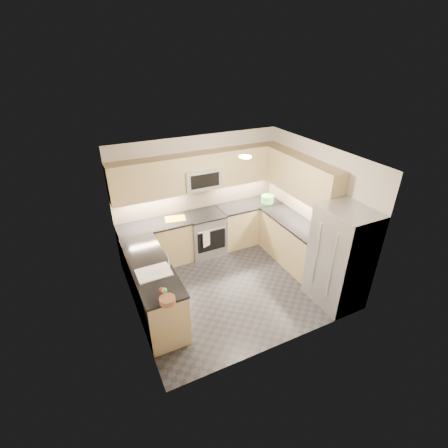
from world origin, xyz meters
TOP-DOWN VIEW (x-y plane):
  - floor at (0.00, 0.00)m, footprint 3.60×3.20m
  - ceiling at (0.00, 0.00)m, footprint 3.60×3.20m
  - wall_back at (0.00, 1.60)m, footprint 3.60×0.02m
  - wall_front at (0.00, -1.60)m, footprint 3.60×0.02m
  - wall_left at (-1.80, 0.00)m, footprint 0.02×3.20m
  - wall_right at (1.80, 0.00)m, footprint 0.02×3.20m
  - base_cab_back_left at (-1.09, 1.30)m, footprint 1.42×0.60m
  - base_cab_back_right at (1.09, 1.30)m, footprint 1.42×0.60m
  - base_cab_right at (1.50, 0.15)m, footprint 0.60×1.70m
  - base_cab_peninsula at (-1.50, 0.00)m, footprint 0.60×2.00m
  - countertop_back_left at (-1.09, 1.30)m, footprint 1.42×0.63m
  - countertop_back_right at (1.09, 1.30)m, footprint 1.42×0.63m
  - countertop_right at (1.50, 0.15)m, footprint 0.63×1.70m
  - countertop_peninsula at (-1.50, 0.00)m, footprint 0.63×2.00m
  - upper_cab_back at (0.00, 1.43)m, footprint 3.60×0.35m
  - upper_cab_right at (1.62, 0.28)m, footprint 0.35×1.95m
  - backsplash_back at (0.00, 1.60)m, footprint 3.60×0.01m
  - backsplash_right at (1.80, 0.45)m, footprint 0.01×2.30m
  - gas_range at (0.00, 1.28)m, footprint 0.76×0.65m
  - range_cooktop at (0.00, 1.28)m, footprint 0.76×0.65m
  - oven_door_glass at (0.00, 0.95)m, footprint 0.62×0.02m
  - oven_handle at (0.00, 0.93)m, footprint 0.60×0.02m
  - microwave at (0.00, 1.40)m, footprint 0.76×0.40m
  - microwave_door at (0.00, 1.20)m, footprint 0.60×0.01m
  - refrigerator at (1.45, -1.15)m, footprint 0.70×0.90m
  - fridge_handle_left at (1.08, -1.33)m, footprint 0.02×0.02m
  - fridge_handle_right at (1.08, -0.97)m, footprint 0.02×0.02m
  - sink_basin at (-1.50, -0.25)m, footprint 0.52×0.38m
  - faucet at (-1.24, -0.25)m, footprint 0.03×0.03m
  - utensil_bowl at (1.49, 1.18)m, footprint 0.29×0.29m
  - cutting_board at (-0.63, 1.31)m, footprint 0.45×0.36m
  - fruit_basket at (-1.51, -0.98)m, footprint 0.26×0.26m
  - fruit_apple at (-1.54, -0.82)m, footprint 0.06×0.06m
  - fruit_pear at (-1.50, -0.85)m, footprint 0.08×0.08m
  - dish_towel_check at (-0.13, 0.91)m, footprint 0.18×0.07m

SIDE VIEW (x-z plane):
  - floor at x=0.00m, z-range 0.00..0.00m
  - base_cab_back_left at x=-1.09m, z-range 0.00..0.90m
  - base_cab_back_right at x=1.09m, z-range 0.00..0.90m
  - base_cab_right at x=1.50m, z-range 0.00..0.90m
  - base_cab_peninsula at x=-1.50m, z-range 0.00..0.90m
  - oven_door_glass at x=0.00m, z-range 0.22..0.68m
  - gas_range at x=0.00m, z-range 0.00..0.91m
  - dish_towel_check at x=-0.13m, z-range 0.38..0.72m
  - oven_handle at x=0.00m, z-range 0.71..0.73m
  - sink_basin at x=-1.50m, z-range 0.80..0.96m
  - refrigerator at x=1.45m, z-range 0.00..1.80m
  - range_cooktop at x=0.00m, z-range 0.90..0.93m
  - countertop_back_left at x=-1.09m, z-range 0.90..0.94m
  - countertop_back_right at x=1.09m, z-range 0.90..0.94m
  - countertop_right at x=1.50m, z-range 0.90..0.94m
  - countertop_peninsula at x=-1.50m, z-range 0.90..0.94m
  - cutting_board at x=-0.63m, z-range 0.94..0.95m
  - fridge_handle_left at x=1.08m, z-range 0.35..1.55m
  - fridge_handle_right at x=1.08m, z-range 0.35..1.55m
  - fruit_basket at x=-1.51m, z-range 0.94..1.02m
  - utensil_bowl at x=1.49m, z-range 0.94..1.10m
  - fruit_apple at x=-1.54m, z-range 1.02..1.09m
  - fruit_pear at x=-1.50m, z-range 1.02..1.09m
  - faucet at x=-1.24m, z-range 0.94..1.22m
  - backsplash_back at x=0.00m, z-range 0.94..1.45m
  - backsplash_right at x=1.80m, z-range 0.94..1.45m
  - wall_back at x=0.00m, z-range 0.00..2.50m
  - wall_front at x=0.00m, z-range 0.00..2.50m
  - wall_left at x=-1.80m, z-range 0.00..2.50m
  - wall_right at x=1.80m, z-range 0.00..2.50m
  - microwave at x=0.00m, z-range 1.50..1.90m
  - microwave_door at x=0.00m, z-range 1.56..1.84m
  - upper_cab_back at x=0.00m, z-range 1.45..2.20m
  - upper_cab_right at x=1.62m, z-range 1.45..2.20m
  - ceiling at x=0.00m, z-range 2.49..2.51m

